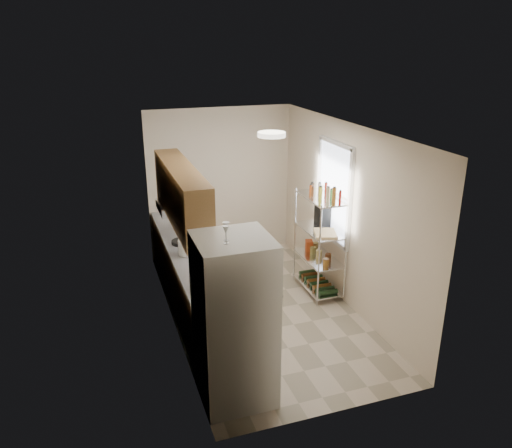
% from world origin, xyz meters
% --- Properties ---
extents(room, '(2.52, 4.42, 2.62)m').
position_xyz_m(room, '(0.00, 0.00, 1.30)').
color(room, beige).
rests_on(room, ground).
extents(counter_run, '(0.63, 3.51, 0.90)m').
position_xyz_m(counter_run, '(-0.92, 0.44, 0.45)').
color(counter_run, '#A07044').
rests_on(counter_run, ground).
extents(upper_cabinets, '(0.33, 2.20, 0.72)m').
position_xyz_m(upper_cabinets, '(-1.05, 0.10, 1.81)').
color(upper_cabinets, '#A07044').
rests_on(upper_cabinets, room).
extents(range_hood, '(0.50, 0.60, 0.12)m').
position_xyz_m(range_hood, '(-1.00, 0.90, 1.39)').
color(range_hood, '#B7BABC').
rests_on(range_hood, room).
extents(window, '(0.06, 1.00, 1.46)m').
position_xyz_m(window, '(1.23, 0.35, 1.55)').
color(window, white).
rests_on(window, room).
extents(bakers_rack, '(0.45, 0.90, 1.73)m').
position_xyz_m(bakers_rack, '(1.00, 0.30, 1.11)').
color(bakers_rack, silver).
rests_on(bakers_rack, ground).
extents(ceiling_dome, '(0.34, 0.34, 0.05)m').
position_xyz_m(ceiling_dome, '(0.00, -0.30, 2.57)').
color(ceiling_dome, white).
rests_on(ceiling_dome, room).
extents(refrigerator, '(0.75, 0.75, 1.83)m').
position_xyz_m(refrigerator, '(-0.87, -1.59, 0.92)').
color(refrigerator, silver).
rests_on(refrigerator, ground).
extents(wine_glass_a, '(0.07, 0.07, 0.19)m').
position_xyz_m(wine_glass_a, '(-0.95, -1.63, 1.93)').
color(wine_glass_a, silver).
rests_on(wine_glass_a, refrigerator).
extents(wine_glass_b, '(0.06, 0.06, 0.18)m').
position_xyz_m(wine_glass_b, '(-0.97, -1.70, 1.92)').
color(wine_glass_b, silver).
rests_on(wine_glass_b, refrigerator).
extents(rice_cooker, '(0.26, 0.26, 0.21)m').
position_xyz_m(rice_cooker, '(-0.98, 0.29, 1.00)').
color(rice_cooker, silver).
rests_on(rice_cooker, counter_run).
extents(frying_pan_large, '(0.34, 0.34, 0.05)m').
position_xyz_m(frying_pan_large, '(-0.99, 0.68, 0.92)').
color(frying_pan_large, black).
rests_on(frying_pan_large, counter_run).
extents(frying_pan_small, '(0.27, 0.27, 0.04)m').
position_xyz_m(frying_pan_small, '(-0.90, 1.26, 0.92)').
color(frying_pan_small, black).
rests_on(frying_pan_small, counter_run).
extents(cutting_board, '(0.41, 0.47, 0.03)m').
position_xyz_m(cutting_board, '(0.99, 0.10, 1.02)').
color(cutting_board, tan).
rests_on(cutting_board, bakers_rack).
extents(espresso_machine, '(0.18, 0.27, 0.30)m').
position_xyz_m(espresso_machine, '(1.15, 0.52, 1.16)').
color(espresso_machine, black).
rests_on(espresso_machine, bakers_rack).
extents(storage_bag, '(0.14, 0.16, 0.16)m').
position_xyz_m(storage_bag, '(0.97, 0.59, 0.64)').
color(storage_bag, '#9D3613').
rests_on(storage_bag, bakers_rack).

